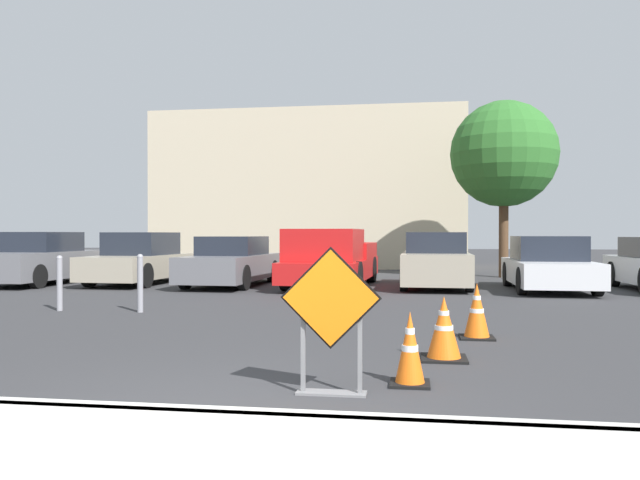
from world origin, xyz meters
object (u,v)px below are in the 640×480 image
at_px(parked_car_nearest, 39,260).
at_px(bollard_nearest, 140,282).
at_px(traffic_cone_third, 477,311).
at_px(traffic_cone_nearest, 410,349).
at_px(traffic_cone_second, 444,329).
at_px(road_closed_sign, 331,313).
at_px(parked_car_fourth, 436,262).
at_px(parked_car_second, 141,260).
at_px(bollard_second, 60,282).
at_px(parked_car_third, 232,262).
at_px(parked_car_fifth, 548,265).
at_px(pickup_truck, 330,261).

relative_size(parked_car_nearest, bollard_nearest, 3.92).
height_order(traffic_cone_third, bollard_nearest, bollard_nearest).
bearing_deg(traffic_cone_nearest, traffic_cone_third, 72.18).
bearing_deg(traffic_cone_second, road_closed_sign, -121.60).
bearing_deg(parked_car_fourth, traffic_cone_second, 89.63).
bearing_deg(parked_car_second, parked_car_nearest, 14.22).
xyz_separation_m(parked_car_fourth, bollard_second, (-7.40, -6.39, -0.14)).
distance_m(parked_car_third, parked_car_fifth, 8.69).
relative_size(traffic_cone_nearest, parked_car_third, 0.16).
distance_m(traffic_cone_third, pickup_truck, 8.76).
relative_size(road_closed_sign, traffic_cone_third, 1.74).
distance_m(parked_car_nearest, parked_car_second, 2.96).
relative_size(traffic_cone_nearest, pickup_truck, 0.13).
relative_size(parked_car_third, bollard_second, 4.36).
relative_size(traffic_cone_second, pickup_truck, 0.13).
relative_size(traffic_cone_nearest, bollard_nearest, 0.66).
bearing_deg(parked_car_second, road_closed_sign, 123.59).
bearing_deg(traffic_cone_nearest, parked_car_second, 125.01).
relative_size(road_closed_sign, traffic_cone_second, 1.83).
height_order(parked_car_second, bollard_nearest, parked_car_second).
height_order(parked_car_fifth, bollard_nearest, parked_car_fifth).
xyz_separation_m(traffic_cone_second, parked_car_third, (-5.51, 9.91, 0.30)).
bearing_deg(parked_car_third, parked_car_nearest, 6.22).
xyz_separation_m(traffic_cone_nearest, parked_car_fifth, (3.56, 10.87, 0.30)).
bearing_deg(traffic_cone_nearest, bollard_nearest, 135.53).
bearing_deg(traffic_cone_third, parked_car_second, 136.31).
relative_size(traffic_cone_third, parked_car_nearest, 0.18).
relative_size(pickup_truck, bollard_nearest, 5.03).
height_order(traffic_cone_nearest, bollard_nearest, bollard_nearest).
relative_size(traffic_cone_second, traffic_cone_third, 0.95).
bearing_deg(parked_car_nearest, pickup_truck, -177.17).
bearing_deg(parked_car_second, bollard_nearest, 116.61).
bearing_deg(parked_car_nearest, bollard_nearest, 136.29).
relative_size(traffic_cone_second, parked_car_fifth, 0.17).
bearing_deg(parked_car_third, parked_car_second, -2.13).
bearing_deg(parked_car_third, traffic_cone_third, 128.40).
relative_size(pickup_truck, bollard_second, 5.19).
relative_size(parked_car_fourth, parked_car_fifth, 0.97).
distance_m(traffic_cone_second, parked_car_third, 11.34).
bearing_deg(bollard_nearest, traffic_cone_nearest, -44.47).
height_order(traffic_cone_second, traffic_cone_third, traffic_cone_third).
relative_size(parked_car_nearest, bollard_second, 4.05).
bearing_deg(pickup_truck, road_closed_sign, 100.50).
distance_m(traffic_cone_second, traffic_cone_third, 1.68).
xyz_separation_m(parked_car_third, pickup_truck, (2.87, -0.17, 0.07)).
bearing_deg(traffic_cone_second, parked_car_nearest, 139.91).
bearing_deg(bollard_second, road_closed_sign, -42.41).
bearing_deg(bollard_nearest, parked_car_nearest, 134.95).
xyz_separation_m(road_closed_sign, parked_car_second, (-7.29, 11.94, -0.05)).
height_order(pickup_truck, parked_car_fourth, pickup_truck).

